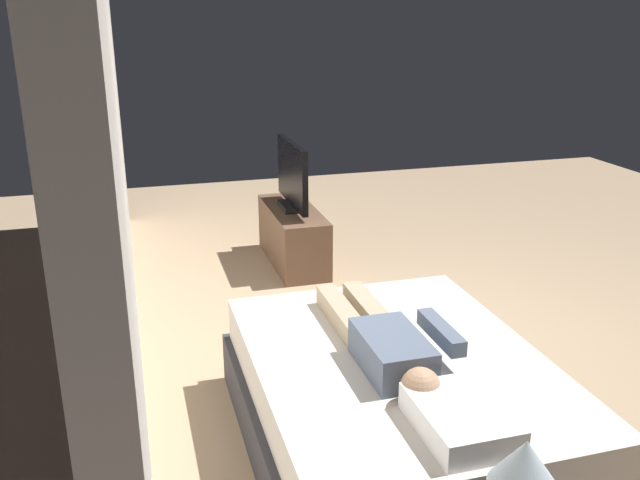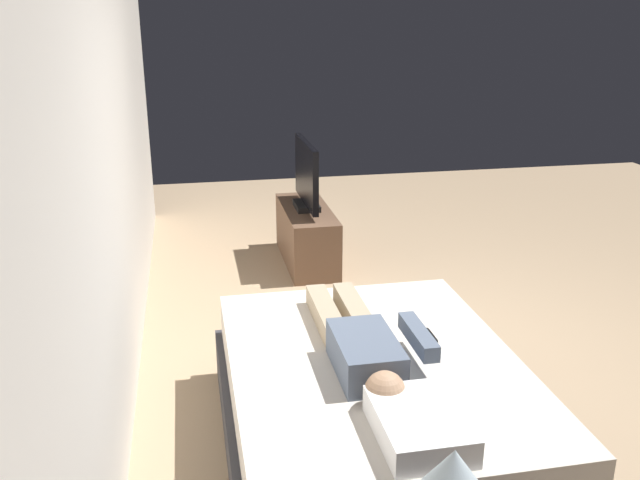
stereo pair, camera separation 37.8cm
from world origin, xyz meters
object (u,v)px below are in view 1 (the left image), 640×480
Objects in this scene: pillow at (460,419)px; person at (385,342)px; remote at (445,331)px; lamp at (525,466)px; bed at (397,406)px; tv_stand at (293,236)px; tv at (292,177)px.

person is at bearing 5.35° from pillow.
lamp is (-1.45, 0.46, 0.30)m from remote.
bed is 1.54× the size of person.
pillow is at bearing 177.41° from tv_stand.
tv is (2.62, 0.19, 0.24)m from remote.
tv reaches higher than tv_stand.
person is at bearing 175.48° from tv_stand.
remote is 1.55m from lamp.
tv is (2.80, -0.16, 0.52)m from bed.
person is 8.40× the size of remote.
remote is 2.65m from tv_stand.
remote is at bearing -22.41° from pillow.
person is 2.81m from tv_stand.
tv_stand is (3.45, -0.16, -0.35)m from pillow.
tv_stand is at bearing -2.59° from pillow.
lamp is at bearing 162.44° from remote.
bed is at bearing 0.00° from pillow.
lamp is at bearing 176.17° from tv.
remote is at bearing -17.56° from lamp.
person is 1.43× the size of tv.
pillow is 0.68m from person.
tv is (0.00, -0.00, 0.53)m from tv_stand.
pillow is (-0.65, -0.00, 0.34)m from bed.
bed is 4.03× the size of pillow.
pillow is 0.90m from remote.
pillow is 0.38× the size of person.
bed is at bearing -5.26° from lamp.
bed is 1.76× the size of tv_stand.
tv_stand is (2.78, -0.22, -0.37)m from person.
tv is at bearing -90.00° from tv_stand.
tv reaches higher than person.
tv_stand is at bearing -3.83° from lamp.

